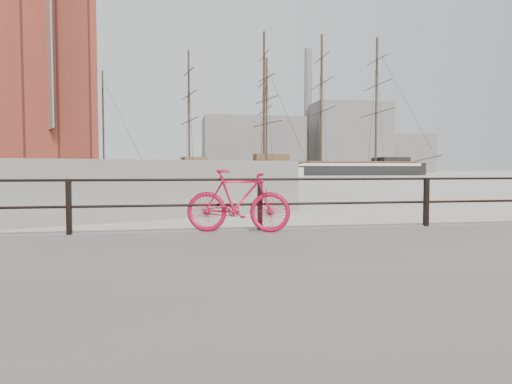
{
  "coord_description": "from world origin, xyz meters",
  "views": [
    {
      "loc": [
        -5.11,
        -8.78,
        1.55
      ],
      "look_at": [
        -3.28,
        1.5,
        1.0
      ],
      "focal_mm": 32.0,
      "sensor_mm": 36.0,
      "label": 1
    }
  ],
  "objects_px": {
    "bicycle": "(238,201)",
    "schooner_mid": "(229,177)",
    "barque_black": "(321,175)",
    "schooner_left": "(69,177)"
  },
  "relations": [
    {
      "from": "schooner_left",
      "to": "schooner_mid",
      "type": "bearing_deg",
      "value": -6.5
    },
    {
      "from": "barque_black",
      "to": "bicycle",
      "type": "bearing_deg",
      "value": -108.35
    },
    {
      "from": "bicycle",
      "to": "barque_black",
      "type": "height_order",
      "value": "barque_black"
    },
    {
      "from": "barque_black",
      "to": "schooner_mid",
      "type": "height_order",
      "value": "barque_black"
    },
    {
      "from": "barque_black",
      "to": "schooner_mid",
      "type": "bearing_deg",
      "value": -148.33
    },
    {
      "from": "barque_black",
      "to": "schooner_mid",
      "type": "distance_m",
      "value": 25.0
    },
    {
      "from": "barque_black",
      "to": "schooner_mid",
      "type": "xyz_separation_m",
      "value": [
        -21.45,
        -12.84,
        0.0
      ]
    },
    {
      "from": "bicycle",
      "to": "schooner_mid",
      "type": "relative_size",
      "value": 0.06
    },
    {
      "from": "bicycle",
      "to": "schooner_mid",
      "type": "xyz_separation_m",
      "value": [
        8.44,
        73.38,
        -0.94
      ]
    },
    {
      "from": "bicycle",
      "to": "schooner_mid",
      "type": "bearing_deg",
      "value": 98.65
    }
  ]
}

